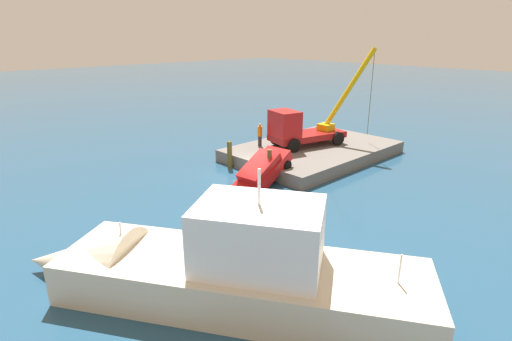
# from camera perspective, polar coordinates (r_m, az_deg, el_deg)

# --- Properties ---
(ground) EXTENTS (200.00, 200.00, 0.00)m
(ground) POSITION_cam_1_polar(r_m,az_deg,el_deg) (26.12, -1.19, -0.91)
(ground) COLOR navy
(dock) EXTENTS (12.26, 8.25, 0.86)m
(dock) POSITION_cam_1_polar(r_m,az_deg,el_deg) (30.68, 8.13, 2.76)
(dock) COLOR slate
(dock) RESTS_ON ground
(crane_truck) EXTENTS (7.49, 4.64, 7.10)m
(crane_truck) POSITION_cam_1_polar(r_m,az_deg,el_deg) (29.92, 6.40, 6.07)
(crane_truck) COLOR maroon
(crane_truck) RESTS_ON dock
(dock_worker) EXTENTS (0.34, 0.34, 1.72)m
(dock_worker) POSITION_cam_1_polar(r_m,az_deg,el_deg) (29.92, 0.56, 5.13)
(dock_worker) COLOR #2E2E2E
(dock_worker) RESTS_ON dock
(salvaged_car) EXTENTS (4.58, 2.42, 2.89)m
(salvaged_car) POSITION_cam_1_polar(r_m,az_deg,el_deg) (24.56, 0.50, -0.46)
(salvaged_car) COLOR red
(salvaged_car) RESTS_ON ground
(moored_yacht) EXTENTS (11.09, 14.33, 6.25)m
(moored_yacht) POSITION_cam_1_polar(r_m,az_deg,el_deg) (14.79, -9.39, -14.51)
(moored_yacht) COLOR beige
(moored_yacht) RESTS_ON ground
(piling_near) EXTENTS (0.34, 0.34, 1.89)m
(piling_near) POSITION_cam_1_polar(r_m,az_deg,el_deg) (27.60, -3.77, 2.21)
(piling_near) COLOR #524B1E
(piling_near) RESTS_ON ground
(piling_mid) EXTENTS (0.28, 0.28, 2.19)m
(piling_mid) POSITION_cam_1_polar(r_m,az_deg,el_deg) (24.58, 1.91, 0.51)
(piling_mid) COLOR brown
(piling_mid) RESTS_ON ground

